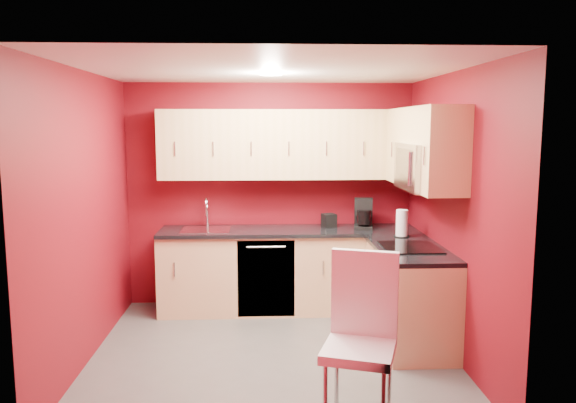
{
  "coord_description": "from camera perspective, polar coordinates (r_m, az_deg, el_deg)",
  "views": [
    {
      "loc": [
        -0.07,
        -4.82,
        2.04
      ],
      "look_at": [
        0.16,
        0.55,
        1.3
      ],
      "focal_mm": 35.0,
      "sensor_mm": 36.0,
      "label": 1
    }
  ],
  "objects": [
    {
      "name": "napkin_holder",
      "position": [
        6.25,
        4.18,
        -1.93
      ],
      "size": [
        0.17,
        0.17,
        0.15
      ],
      "primitive_type": null,
      "rotation": [
        0.0,
        0.0,
        0.33
      ],
      "color": "black",
      "rests_on": "countertop_back"
    },
    {
      "name": "upper_cabinets_back",
      "position": [
        6.15,
        0.01,
        5.82
      ],
      "size": [
        2.8,
        0.35,
        0.75
      ],
      "primitive_type": "cube",
      "color": "#DFBC7E",
      "rests_on": "wall_back"
    },
    {
      "name": "base_cabinets_back",
      "position": [
        6.24,
        0.06,
        -7.09
      ],
      "size": [
        2.8,
        0.6,
        0.87
      ],
      "primitive_type": "cube",
      "color": "tan",
      "rests_on": "floor"
    },
    {
      "name": "ceiling",
      "position": [
        4.84,
        -1.7,
        13.27
      ],
      "size": [
        3.2,
        3.2,
        0.0
      ],
      "primitive_type": "plane",
      "rotation": [
        3.14,
        0.0,
        0.0
      ],
      "color": "white",
      "rests_on": "wall_back"
    },
    {
      "name": "wall_left",
      "position": [
        5.12,
        -19.87,
        -1.53
      ],
      "size": [
        0.0,
        3.0,
        3.0
      ],
      "primitive_type": "plane",
      "rotation": [
        1.57,
        0.0,
        1.57
      ],
      "color": "#610911",
      "rests_on": "floor"
    },
    {
      "name": "downlight",
      "position": [
        5.14,
        -1.75,
        12.79
      ],
      "size": [
        0.2,
        0.2,
        0.01
      ],
      "primitive_type": "cylinder",
      "color": "white",
      "rests_on": "ceiling"
    },
    {
      "name": "cooktop",
      "position": [
        5.32,
        12.31,
        -4.57
      ],
      "size": [
        0.5,
        0.55,
        0.01
      ],
      "primitive_type": "cube",
      "color": "black",
      "rests_on": "countertop_right"
    },
    {
      "name": "upper_cabinets_right",
      "position": [
        5.47,
        13.43,
        6.01
      ],
      "size": [
        0.35,
        1.55,
        0.75
      ],
      "color": "#DFBC7E",
      "rests_on": "wall_right"
    },
    {
      "name": "floor",
      "position": [
        5.23,
        -1.59,
        -15.12
      ],
      "size": [
        3.2,
        3.2,
        0.0
      ],
      "primitive_type": "plane",
      "color": "#4A4745",
      "rests_on": "ground"
    },
    {
      "name": "paper_towel",
      "position": [
        5.8,
        11.49,
        -2.19
      ],
      "size": [
        0.17,
        0.17,
        0.28
      ],
      "primitive_type": null,
      "rotation": [
        0.0,
        0.0,
        0.11
      ],
      "color": "white",
      "rests_on": "countertop_right"
    },
    {
      "name": "sink",
      "position": [
        6.15,
        -8.35,
        -2.52
      ],
      "size": [
        0.52,
        0.42,
        0.35
      ],
      "color": "silver",
      "rests_on": "countertop_back"
    },
    {
      "name": "countertop_back",
      "position": [
        6.12,
        0.07,
        -3.01
      ],
      "size": [
        2.8,
        0.63,
        0.04
      ],
      "primitive_type": "cube",
      "color": "black",
      "rests_on": "base_cabinets_back"
    },
    {
      "name": "countertop_right",
      "position": [
        5.36,
        12.26,
        -4.75
      ],
      "size": [
        0.63,
        1.27,
        0.04
      ],
      "primitive_type": "cube",
      "color": "black",
      "rests_on": "base_cabinets_right"
    },
    {
      "name": "microwave",
      "position": [
        5.24,
        13.75,
        3.44
      ],
      "size": [
        0.42,
        0.76,
        0.42
      ],
      "color": "silver",
      "rests_on": "upper_cabinets_right"
    },
    {
      "name": "wall_front",
      "position": [
        3.41,
        -1.24,
        -5.56
      ],
      "size": [
        3.2,
        0.0,
        3.2
      ],
      "primitive_type": "plane",
      "rotation": [
        -1.57,
        0.0,
        0.0
      ],
      "color": "#610911",
      "rests_on": "floor"
    },
    {
      "name": "dishwasher_front",
      "position": [
        5.95,
        -2.24,
        -7.83
      ],
      "size": [
        0.6,
        0.02,
        0.82
      ],
      "primitive_type": "cube",
      "color": "black",
      "rests_on": "base_cabinets_back"
    },
    {
      "name": "wall_right",
      "position": [
        5.16,
        16.42,
        -1.3
      ],
      "size": [
        0.0,
        3.0,
        3.0
      ],
      "primitive_type": "plane",
      "rotation": [
        1.57,
        0.0,
        -1.57
      ],
      "color": "#610911",
      "rests_on": "floor"
    },
    {
      "name": "base_cabinets_right",
      "position": [
        5.49,
        12.23,
        -9.35
      ],
      "size": [
        0.6,
        1.3,
        0.87
      ],
      "primitive_type": "cube",
      "color": "tan",
      "rests_on": "floor"
    },
    {
      "name": "coffee_maker",
      "position": [
        6.18,
        7.67,
        -1.24
      ],
      "size": [
        0.24,
        0.29,
        0.33
      ],
      "primitive_type": null,
      "rotation": [
        0.0,
        0.0,
        -0.16
      ],
      "color": "black",
      "rests_on": "countertop_back"
    },
    {
      "name": "dining_chair",
      "position": [
        3.95,
        7.25,
        -13.87
      ],
      "size": [
        0.6,
        0.62,
        1.16
      ],
      "primitive_type": null,
      "rotation": [
        0.0,
        0.0,
        -0.32
      ],
      "color": "white",
      "rests_on": "floor"
    },
    {
      "name": "wall_back",
      "position": [
        6.37,
        -1.85,
        0.69
      ],
      "size": [
        3.2,
        0.0,
        3.2
      ],
      "primitive_type": "plane",
      "rotation": [
        1.57,
        0.0,
        0.0
      ],
      "color": "#610911",
      "rests_on": "floor"
    }
  ]
}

